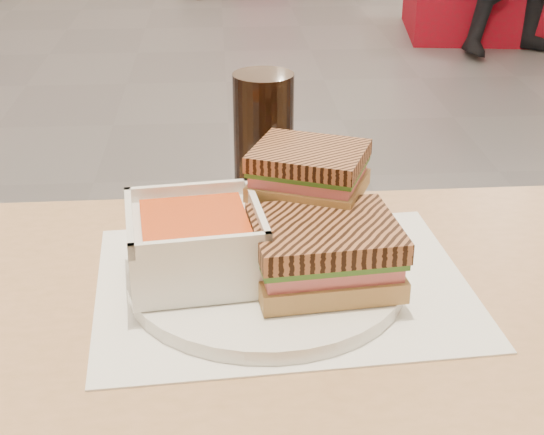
{
  "coord_description": "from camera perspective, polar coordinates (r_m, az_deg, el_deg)",
  "views": [
    {
      "loc": [
        -0.04,
        -2.66,
        1.14
      ],
      "look_at": [
        0.01,
        -2.0,
        0.82
      ],
      "focal_mm": 52.14,
      "sensor_mm": 36.0,
      "label": 1
    }
  ],
  "objects": [
    {
      "name": "tray_liner",
      "position": [
        0.76,
        0.78,
        -4.88
      ],
      "size": [
        0.37,
        0.3,
        0.0
      ],
      "color": "white",
      "rests_on": "main_table"
    },
    {
      "name": "plate",
      "position": [
        0.76,
        -0.42,
        -4.32
      ],
      "size": [
        0.26,
        0.26,
        0.01
      ],
      "color": "white",
      "rests_on": "tray_liner"
    },
    {
      "name": "soup_bowl",
      "position": [
        0.74,
        -5.55,
        -1.95
      ],
      "size": [
        0.14,
        0.14,
        0.07
      ],
      "color": "white",
      "rests_on": "plate"
    },
    {
      "name": "panini_lower",
      "position": [
        0.72,
        3.8,
        -2.48
      ],
      "size": [
        0.14,
        0.12,
        0.06
      ],
      "color": "#B3854E",
      "rests_on": "plate"
    },
    {
      "name": "panini_upper",
      "position": [
        0.78,
        2.68,
        3.39
      ],
      "size": [
        0.13,
        0.12,
        0.05
      ],
      "color": "#B3854E",
      "rests_on": "panini_lower"
    },
    {
      "name": "cola_glass",
      "position": [
        0.92,
        -0.62,
        5.85
      ],
      "size": [
        0.07,
        0.07,
        0.15
      ],
      "color": "black",
      "rests_on": "main_table"
    }
  ]
}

